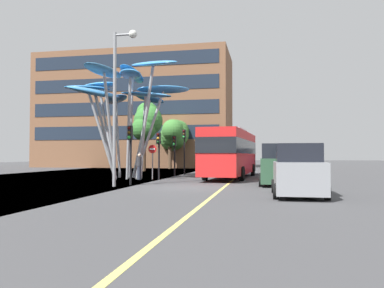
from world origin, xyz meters
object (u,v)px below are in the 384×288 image
at_px(car_parked_near, 298,172).
at_px(red_bus, 231,151).
at_px(car_parked_far, 276,163).
at_px(street_lamp, 119,89).
at_px(traffic_light_island_mid, 174,147).
at_px(car_side_street, 273,162).
at_px(traffic_light_kerb_far, 159,145).
at_px(traffic_light_opposite, 184,142).
at_px(car_parked_mid, 276,166).
at_px(leaf_sculpture, 126,91).
at_px(pedestrian, 139,166).
at_px(no_entry_sign, 153,156).
at_px(traffic_light_kerb_near, 130,142).

bearing_deg(car_parked_near, red_bus, 107.34).
bearing_deg(car_parked_far, street_lamp, -135.07).
relative_size(traffic_light_island_mid, car_side_street, 0.75).
bearing_deg(traffic_light_kerb_far, traffic_light_opposite, 88.15).
bearing_deg(car_parked_near, car_parked_mid, 96.54).
xyz_separation_m(traffic_light_opposite, car_parked_far, (7.78, -4.77, -1.74)).
bearing_deg(leaf_sculpture, traffic_light_opposite, 65.32).
bearing_deg(car_parked_far, traffic_light_island_mid, 167.62).
bearing_deg(car_parked_mid, pedestrian, 160.99).
bearing_deg(car_parked_near, no_entry_sign, 133.13).
bearing_deg(traffic_light_kerb_far, car_parked_near, -46.92).
xyz_separation_m(traffic_light_kerb_near, car_parked_near, (8.77, -4.17, -1.43)).
xyz_separation_m(traffic_light_island_mid, no_entry_sign, (-0.71, -3.71, -0.73)).
height_order(car_parked_near, car_parked_far, car_parked_far).
bearing_deg(no_entry_sign, red_bus, 23.49).
height_order(leaf_sculpture, traffic_light_opposite, leaf_sculpture).
distance_m(street_lamp, no_entry_sign, 7.53).
xyz_separation_m(traffic_light_opposite, pedestrian, (-1.63, -7.40, -1.95)).
height_order(red_bus, traffic_light_kerb_near, red_bus).
relative_size(traffic_light_opposite, car_parked_near, 0.96).
bearing_deg(no_entry_sign, traffic_light_kerb_far, -46.29).
height_order(traffic_light_kerb_near, traffic_light_kerb_far, traffic_light_kerb_near).
distance_m(red_bus, traffic_light_opposite, 6.34).
relative_size(leaf_sculpture, car_side_street, 2.12).
bearing_deg(red_bus, leaf_sculpture, -164.21).
xyz_separation_m(traffic_light_opposite, no_entry_sign, (-0.87, -6.73, -1.23)).
xyz_separation_m(car_parked_far, pedestrian, (-9.41, -2.63, -0.21)).
relative_size(traffic_light_kerb_near, traffic_light_island_mid, 1.03).
relative_size(red_bus, pedestrian, 6.40).
xyz_separation_m(traffic_light_kerb_far, pedestrian, (-1.39, -0.00, -1.46)).
height_order(traffic_light_kerb_near, no_entry_sign, traffic_light_kerb_near).
xyz_separation_m(car_parked_near, no_entry_sign, (-9.12, 9.74, 0.62)).
relative_size(car_parked_mid, street_lamp, 0.53).
distance_m(car_parked_near, street_lamp, 10.48).
xyz_separation_m(traffic_light_island_mid, traffic_light_opposite, (0.16, 3.02, 0.50)).
relative_size(traffic_light_opposite, car_side_street, 0.92).
bearing_deg(car_parked_near, leaf_sculpture, 138.49).
bearing_deg(traffic_light_kerb_near, traffic_light_opposite, 87.58).
relative_size(leaf_sculpture, car_parked_mid, 2.03).
distance_m(red_bus, car_parked_near, 12.68).
bearing_deg(red_bus, street_lamp, -120.58).
relative_size(traffic_light_kerb_near, pedestrian, 1.86).
bearing_deg(red_bus, traffic_light_island_mid, 163.45).
bearing_deg(car_parked_far, no_entry_sign, -167.22).
distance_m(traffic_light_island_mid, car_side_street, 9.71).
xyz_separation_m(leaf_sculpture, traffic_light_island_mid, (2.84, 3.49, -4.04)).
distance_m(red_bus, traffic_light_island_mid, 4.86).
xyz_separation_m(leaf_sculpture, car_parked_far, (10.78, 1.75, -5.28)).
relative_size(traffic_light_island_mid, car_parked_mid, 0.72).
height_order(traffic_light_opposite, car_parked_far, traffic_light_opposite).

